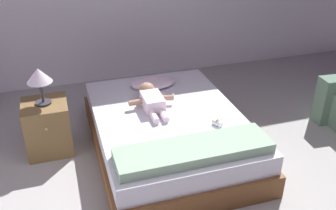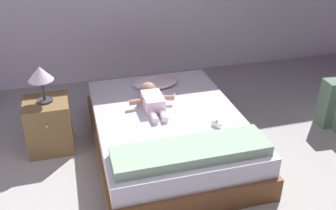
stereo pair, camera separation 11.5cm
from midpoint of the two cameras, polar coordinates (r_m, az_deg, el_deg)
bed at (r=3.79m, az=0.87°, el=-4.18°), size 1.45×1.99×0.42m
pillow at (r=4.21m, az=-1.21°, el=3.49°), size 0.51×0.32×0.11m
baby at (r=3.80m, az=-1.65°, el=0.95°), size 0.48×0.63×0.18m
toothbrush at (r=3.98m, az=1.63°, el=1.22°), size 0.08×0.11×0.02m
nightstand at (r=3.97m, az=-16.87°, el=-2.90°), size 0.44×0.47×0.54m
lamp at (r=3.72m, az=-18.04°, el=4.33°), size 0.24×0.24×0.37m
blanket at (r=3.09m, az=4.60°, el=-7.01°), size 1.31×0.36×0.09m
baby_bottle at (r=3.50m, az=8.37°, el=-2.86°), size 0.09×0.11×0.07m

